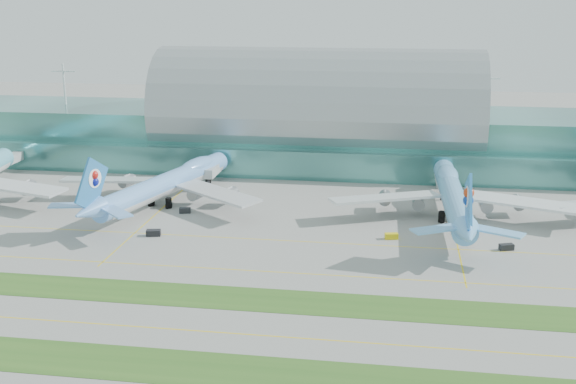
# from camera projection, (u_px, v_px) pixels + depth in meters

# --- Properties ---
(ground) EXTENTS (700.00, 700.00, 0.00)m
(ground) POSITION_uv_depth(u_px,v_px,m) (248.00, 303.00, 150.56)
(ground) COLOR gray
(ground) RESTS_ON ground
(terminal) EXTENTS (340.00, 69.10, 36.00)m
(terminal) POSITION_uv_depth(u_px,v_px,m) (318.00, 126.00, 269.40)
(terminal) COLOR #3D7A75
(terminal) RESTS_ON ground
(grass_strip_near) EXTENTS (420.00, 12.00, 0.08)m
(grass_strip_near) POSITION_uv_depth(u_px,v_px,m) (215.00, 370.00, 123.88)
(grass_strip_near) COLOR #2D591E
(grass_strip_near) RESTS_ON ground
(grass_strip_far) EXTENTS (420.00, 12.00, 0.08)m
(grass_strip_far) POSITION_uv_depth(u_px,v_px,m) (250.00, 299.00, 152.45)
(grass_strip_far) COLOR #2D591E
(grass_strip_far) RESTS_ON ground
(taxiline_b) EXTENTS (420.00, 0.35, 0.01)m
(taxiline_b) POSITION_uv_depth(u_px,v_px,m) (233.00, 333.00, 137.23)
(taxiline_b) COLOR yellow
(taxiline_b) RESTS_ON ground
(taxiline_c) EXTENTS (420.00, 0.35, 0.01)m
(taxiline_c) POSITION_uv_depth(u_px,v_px,m) (264.00, 271.00, 167.70)
(taxiline_c) COLOR yellow
(taxiline_c) RESTS_ON ground
(taxiline_d) EXTENTS (420.00, 0.35, 0.01)m
(taxiline_d) POSITION_uv_depth(u_px,v_px,m) (279.00, 240.00, 188.65)
(taxiline_d) COLOR yellow
(taxiline_d) RESTS_ON ground
(airliner_b) EXTENTS (67.13, 77.65, 21.75)m
(airliner_b) POSITION_uv_depth(u_px,v_px,m) (167.00, 182.00, 220.19)
(airliner_b) COLOR #6CA6ED
(airliner_b) RESTS_ON ground
(airliner_c) EXTENTS (70.80, 80.27, 22.11)m
(airliner_c) POSITION_uv_depth(u_px,v_px,m) (453.00, 195.00, 205.61)
(airliner_c) COLOR #6BB4ED
(airliner_c) RESTS_ON ground
(gse_c) EXTENTS (4.09, 2.76, 1.64)m
(gse_c) POSITION_uv_depth(u_px,v_px,m) (153.00, 233.00, 191.90)
(gse_c) COLOR black
(gse_c) RESTS_ON ground
(gse_d) EXTENTS (3.63, 2.46, 1.50)m
(gse_d) POSITION_uv_depth(u_px,v_px,m) (185.00, 210.00, 211.81)
(gse_d) COLOR black
(gse_d) RESTS_ON ground
(gse_e) EXTENTS (3.69, 2.29, 1.53)m
(gse_e) POSITION_uv_depth(u_px,v_px,m) (391.00, 236.00, 189.52)
(gse_e) COLOR yellow
(gse_e) RESTS_ON ground
(gse_f) EXTENTS (3.92, 2.79, 1.57)m
(gse_f) POSITION_uv_depth(u_px,v_px,m) (506.00, 247.00, 181.34)
(gse_f) COLOR black
(gse_f) RESTS_ON ground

